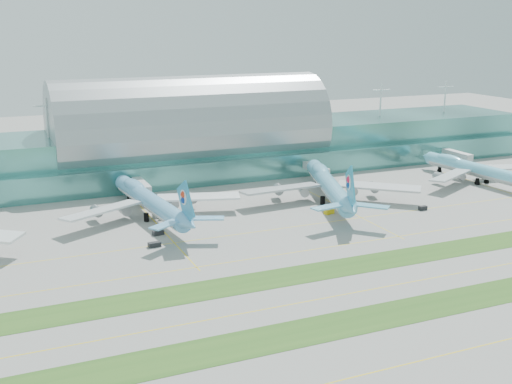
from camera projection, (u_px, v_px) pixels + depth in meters
name	position (u px, v px, depth m)	size (l,w,h in m)	color
ground	(336.00, 272.00, 173.75)	(700.00, 700.00, 0.00)	gray
terminal	(191.00, 142.00, 284.57)	(340.00, 69.10, 36.00)	#3D7A75
grass_strip_near	(397.00, 313.00, 148.86)	(420.00, 12.00, 0.08)	#2D591E
grass_strip_far	(332.00, 269.00, 175.52)	(420.00, 12.00, 0.08)	#2D591E
taxiline_a	(454.00, 352.00, 131.10)	(420.00, 0.35, 0.01)	yellow
taxiline_b	(364.00, 291.00, 161.31)	(420.00, 0.35, 0.01)	yellow
taxiline_c	(305.00, 251.00, 189.75)	(420.00, 0.35, 0.01)	yellow
taxiline_d	(274.00, 229.00, 209.30)	(420.00, 0.35, 0.01)	yellow
airliner_b	(150.00, 200.00, 221.06)	(64.13, 73.16, 20.13)	#61A8D6
airliner_c	(329.00, 184.00, 240.96)	(65.14, 75.66, 21.42)	#60B0D3
airliner_d	(476.00, 169.00, 270.27)	(59.77, 68.09, 18.73)	#69C7E7
gse_c	(154.00, 245.00, 192.89)	(3.79, 1.87, 1.42)	black
gse_d	(158.00, 233.00, 203.70)	(3.46, 1.94, 1.44)	black
gse_e	(329.00, 212.00, 226.21)	(3.62, 1.87, 1.58)	gold
gse_f	(423.00, 208.00, 230.77)	(2.97, 1.59, 1.52)	black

